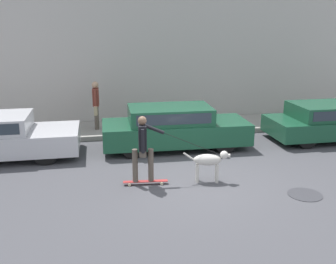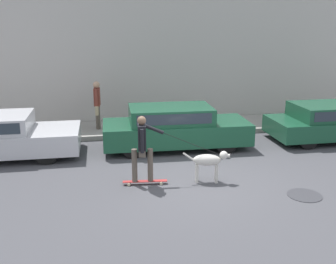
% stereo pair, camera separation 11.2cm
% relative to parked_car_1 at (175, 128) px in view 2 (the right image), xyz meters
% --- Properties ---
extents(ground_plane, '(36.00, 36.00, 0.00)m').
position_rel_parked_car_1_xyz_m(ground_plane, '(-0.08, -2.59, -0.63)').
color(ground_plane, '#47474C').
extents(back_wall, '(32.00, 0.30, 5.15)m').
position_rel_parked_car_1_xyz_m(back_wall, '(-0.08, 3.35, 1.94)').
color(back_wall, '#B2ADA8').
rests_on(back_wall, ground_plane).
extents(sidewalk_curb, '(30.00, 2.05, 0.16)m').
position_rel_parked_car_1_xyz_m(sidewalk_curb, '(-0.08, 2.16, -0.56)').
color(sidewalk_curb, gray).
rests_on(sidewalk_curb, ground_plane).
extents(parked_car_1, '(4.35, 1.74, 1.28)m').
position_rel_parked_car_1_xyz_m(parked_car_1, '(0.00, 0.00, 0.00)').
color(parked_car_1, black).
rests_on(parked_car_1, ground_plane).
extents(parked_car_2, '(4.03, 1.79, 1.17)m').
position_rel_parked_car_1_xyz_m(parked_car_2, '(5.10, -0.00, -0.05)').
color(parked_car_2, black).
rests_on(parked_car_2, ground_plane).
extents(dog, '(1.09, 0.39, 0.77)m').
position_rel_parked_car_1_xyz_m(dog, '(0.30, -2.71, -0.12)').
color(dog, beige).
rests_on(dog, ground_plane).
extents(skateboarder, '(2.37, 0.52, 1.64)m').
position_rel_parked_car_1_xyz_m(skateboarder, '(-1.24, -2.60, 0.30)').
color(skateboarder, beige).
rests_on(skateboarder, ground_plane).
extents(pedestrian_with_bag, '(0.23, 0.68, 1.62)m').
position_rel_parked_car_1_xyz_m(pedestrian_with_bag, '(-2.26, 2.07, 0.42)').
color(pedestrian_with_bag, brown).
rests_on(pedestrian_with_bag, sidewalk_curb).
extents(manhole_cover, '(0.74, 0.74, 0.01)m').
position_rel_parked_car_1_xyz_m(manhole_cover, '(2.17, -3.82, -0.63)').
color(manhole_cover, '#38383D').
rests_on(manhole_cover, ground_plane).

